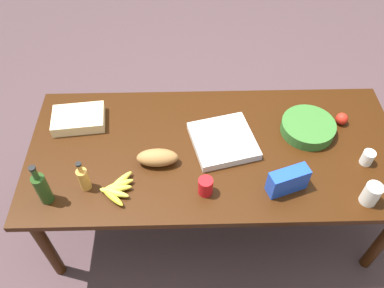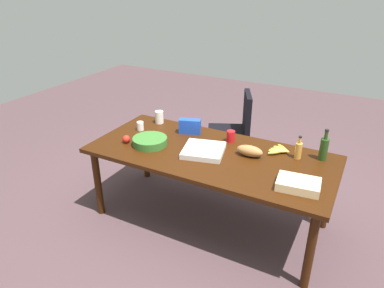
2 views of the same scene
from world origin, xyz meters
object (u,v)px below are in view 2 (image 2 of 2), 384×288
object	(u,v)px
wine_bottle	(324,148)
chip_bag_blue	(190,126)
office_chair	(232,139)
red_solo_cup	(231,136)
dressing_bottle	(298,150)
mayo_jar	(159,117)
salad_bowl	(150,141)
apple_red	(126,139)
paper_cup	(140,126)
pizza_box	(204,150)
sheet_cake	(298,184)
banana_bunch	(279,150)
bread_loaf	(250,151)
conference_table	(210,159)

from	to	relation	value
wine_bottle	chip_bag_blue	xyz separation A→B (m)	(1.30, 0.04, -0.04)
office_chair	red_solo_cup	distance (m)	0.95
dressing_bottle	mayo_jar	bearing A→B (deg)	-4.72
salad_bowl	red_solo_cup	bearing A→B (deg)	-146.41
apple_red	paper_cup	distance (m)	0.32
pizza_box	red_solo_cup	bearing A→B (deg)	-123.49
apple_red	wine_bottle	distance (m)	1.82
paper_cup	wine_bottle	size ratio (longest dim) A/B	0.31
office_chair	paper_cup	world-z (taller)	office_chair
apple_red	pizza_box	size ratio (longest dim) A/B	0.21
dressing_bottle	chip_bag_blue	xyz separation A→B (m)	(1.11, -0.04, -0.01)
paper_cup	red_solo_cup	distance (m)	0.96
office_chair	salad_bowl	size ratio (longest dim) A/B	2.97
sheet_cake	red_solo_cup	xyz separation A→B (m)	(0.78, -0.54, 0.02)
office_chair	sheet_cake	size ratio (longest dim) A/B	3.06
sheet_cake	mayo_jar	xyz separation A→B (m)	(1.65, -0.62, 0.03)
banana_bunch	salad_bowl	size ratio (longest dim) A/B	0.75
dressing_bottle	wine_bottle	bearing A→B (deg)	-158.99
pizza_box	bread_loaf	distance (m)	0.42
conference_table	red_solo_cup	world-z (taller)	red_solo_cup
chip_bag_blue	red_solo_cup	world-z (taller)	chip_bag_blue
apple_red	wine_bottle	xyz separation A→B (m)	(-1.74, -0.53, 0.07)
salad_bowl	bread_loaf	distance (m)	0.95
mayo_jar	red_solo_cup	world-z (taller)	mayo_jar
dressing_bottle	salad_bowl	bearing A→B (deg)	16.35
conference_table	salad_bowl	bearing A→B (deg)	12.10
dressing_bottle	conference_table	bearing A→B (deg)	19.60
mayo_jar	wine_bottle	xyz separation A→B (m)	(-1.73, 0.05, 0.04)
paper_cup	red_solo_cup	bearing A→B (deg)	-169.07
mayo_jar	banana_bunch	size ratio (longest dim) A/B	0.54
office_chair	salad_bowl	bearing A→B (deg)	73.66
chip_bag_blue	dressing_bottle	bearing A→B (deg)	178.10
apple_red	chip_bag_blue	xyz separation A→B (m)	(-0.44, -0.49, 0.04)
conference_table	pizza_box	xyz separation A→B (m)	(0.05, 0.04, 0.10)
conference_table	paper_cup	bearing A→B (deg)	-8.30
paper_cup	wine_bottle	bearing A→B (deg)	-173.37
mayo_jar	salad_bowl	xyz separation A→B (m)	(-0.22, 0.51, -0.03)
apple_red	sheet_cake	distance (m)	1.66
banana_bunch	pizza_box	bearing A→B (deg)	28.45
chip_bag_blue	sheet_cake	bearing A→B (deg)	156.53
conference_table	salad_bowl	world-z (taller)	salad_bowl
sheet_cake	wine_bottle	bearing A→B (deg)	-98.14
office_chair	wine_bottle	distance (m)	1.47
dressing_bottle	mayo_jar	size ratio (longest dim) A/B	1.60
office_chair	chip_bag_blue	xyz separation A→B (m)	(0.15, 0.81, 0.45)
dressing_bottle	apple_red	distance (m)	1.61
office_chair	mayo_jar	xyz separation A→B (m)	(0.58, 0.72, 0.44)
paper_cup	sheet_cake	bearing A→B (deg)	168.17
mayo_jar	sheet_cake	bearing A→B (deg)	159.40
salad_bowl	sheet_cake	bearing A→B (deg)	175.66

